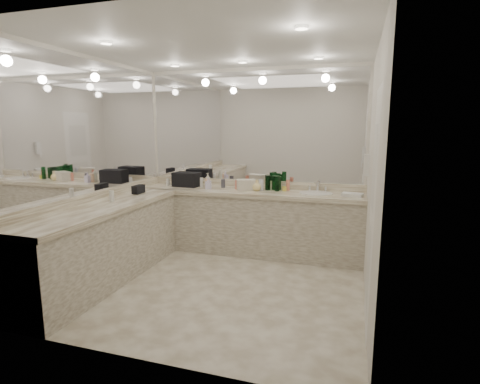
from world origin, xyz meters
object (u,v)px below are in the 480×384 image
(wall_phone, at_px, (366,165))
(black_toiletry_bag, at_px, (187,179))
(soap_bottle_b, at_px, (208,183))
(hand_towel, at_px, (352,195))
(sink, at_px, (316,194))
(soap_bottle_a, at_px, (208,180))
(cream_cosmetic_case, at_px, (246,185))
(soap_bottle_c, at_px, (257,185))

(wall_phone, bearing_deg, black_toiletry_bag, 167.72)
(wall_phone, distance_m, soap_bottle_b, 2.19)
(black_toiletry_bag, height_order, hand_towel, black_toiletry_bag)
(black_toiletry_bag, relative_size, soap_bottle_b, 2.25)
(sink, height_order, soap_bottle_a, soap_bottle_a)
(black_toiletry_bag, relative_size, hand_towel, 1.49)
(cream_cosmetic_case, relative_size, hand_towel, 1.01)
(soap_bottle_a, relative_size, soap_bottle_c, 1.36)
(sink, distance_m, soap_bottle_a, 1.56)
(soap_bottle_a, bearing_deg, soap_bottle_b, -64.98)
(cream_cosmetic_case, bearing_deg, soap_bottle_b, 163.56)
(wall_phone, height_order, soap_bottle_c, wall_phone)
(sink, xyz_separation_m, soap_bottle_b, (-1.51, -0.08, 0.09))
(hand_towel, height_order, soap_bottle_c, soap_bottle_c)
(cream_cosmetic_case, relative_size, soap_bottle_a, 1.20)
(wall_phone, xyz_separation_m, soap_bottle_c, (-1.41, 0.47, -0.37))
(black_toiletry_bag, xyz_separation_m, soap_bottle_b, (0.40, -0.13, -0.02))
(soap_bottle_b, bearing_deg, soap_bottle_c, 4.16)
(wall_phone, distance_m, hand_towel, 0.62)
(soap_bottle_a, bearing_deg, soap_bottle_c, -4.52)
(wall_phone, xyz_separation_m, soap_bottle_b, (-2.11, 0.42, -0.37))
(sink, bearing_deg, soap_bottle_b, -176.96)
(black_toiletry_bag, xyz_separation_m, soap_bottle_a, (0.35, -0.02, -0.00))
(wall_phone, bearing_deg, hand_towel, 107.87)
(sink, relative_size, soap_bottle_a, 2.07)
(soap_bottle_b, bearing_deg, soap_bottle_a, 115.02)
(sink, distance_m, hand_towel, 0.47)
(sink, distance_m, soap_bottle_b, 1.51)
(hand_towel, bearing_deg, soap_bottle_c, 178.14)
(cream_cosmetic_case, xyz_separation_m, hand_towel, (1.43, -0.06, -0.05))
(sink, xyz_separation_m, soap_bottle_c, (-0.81, -0.03, 0.08))
(soap_bottle_a, bearing_deg, cream_cosmetic_case, -4.07)
(soap_bottle_c, bearing_deg, soap_bottle_b, -175.84)
(cream_cosmetic_case, bearing_deg, soap_bottle_a, 152.34)
(black_toiletry_bag, height_order, cream_cosmetic_case, black_toiletry_bag)
(cream_cosmetic_case, distance_m, soap_bottle_a, 0.60)
(soap_bottle_a, bearing_deg, wall_phone, -13.76)
(hand_towel, relative_size, soap_bottle_c, 1.62)
(black_toiletry_bag, bearing_deg, cream_cosmetic_case, -3.59)
(wall_phone, height_order, cream_cosmetic_case, wall_phone)
(black_toiletry_bag, bearing_deg, sink, -1.41)
(sink, xyz_separation_m, black_toiletry_bag, (-1.91, 0.05, 0.11))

